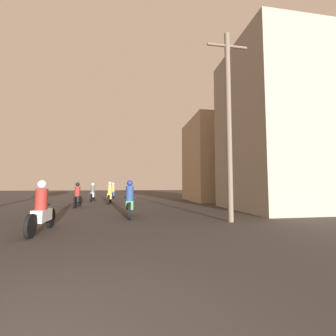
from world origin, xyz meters
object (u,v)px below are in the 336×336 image
object	(u,v)px
motorcycle_green	(130,202)
motorcycle_black	(77,197)
motorcycle_white	(42,211)
building_right_far	(222,161)
motorcycle_yellow	(110,195)
motorcycle_silver	(93,194)
utility_pole_near	(229,120)
motorcycle_blue	(113,192)
building_right_near	(275,128)

from	to	relation	value
motorcycle_green	motorcycle_black	distance (m)	5.74
motorcycle_black	motorcycle_white	bearing A→B (deg)	-87.12
building_right_far	motorcycle_yellow	bearing A→B (deg)	-169.74
motorcycle_silver	utility_pole_near	bearing A→B (deg)	-64.06
motorcycle_white	utility_pole_near	distance (m)	6.87
motorcycle_silver	motorcycle_blue	world-z (taller)	motorcycle_blue
motorcycle_white	motorcycle_blue	xyz separation A→B (m)	(0.79, 16.52, 0.04)
motorcycle_yellow	utility_pole_near	size ratio (longest dim) A/B	0.30
motorcycle_silver	building_right_near	size ratio (longest dim) A/B	0.24
motorcycle_black	building_right_far	distance (m)	12.19
motorcycle_blue	motorcycle_black	bearing A→B (deg)	-104.42
motorcycle_white	building_right_near	xyz separation A→B (m)	(10.36, 4.15, 3.90)
motorcycle_black	building_right_near	bearing A→B (deg)	-19.13
building_right_far	motorcycle_silver	bearing A→B (deg)	174.26
motorcycle_yellow	building_right_near	world-z (taller)	building_right_near
building_right_near	motorcycle_blue	bearing A→B (deg)	127.73
building_right_near	utility_pole_near	bearing A→B (deg)	-142.17
motorcycle_white	motorcycle_green	world-z (taller)	motorcycle_green
motorcycle_green	motorcycle_black	world-z (taller)	motorcycle_green
motorcycle_silver	building_right_far	xyz separation A→B (m)	(11.03, -1.11, 2.87)
building_right_near	building_right_far	bearing A→B (deg)	89.51
building_right_far	utility_pole_near	xyz separation A→B (m)	(-4.37, -10.84, 0.25)
motorcycle_black	utility_pole_near	bearing A→B (deg)	-47.07
motorcycle_silver	utility_pole_near	size ratio (longest dim) A/B	0.30
motorcycle_blue	building_right_near	distance (m)	16.11
motorcycle_green	motorcycle_silver	distance (m)	10.53
motorcycle_black	building_right_near	xyz separation A→B (m)	(11.04, -3.35, 3.89)
motorcycle_green	motorcycle_black	xyz separation A→B (m)	(-3.12, 4.82, -0.01)
motorcycle_white	motorcycle_yellow	xyz separation A→B (m)	(1.03, 9.95, 0.04)
motorcycle_silver	utility_pole_near	world-z (taller)	utility_pole_near
motorcycle_black	motorcycle_yellow	xyz separation A→B (m)	(1.70, 2.45, 0.03)
motorcycle_blue	utility_pole_near	distance (m)	16.86
motorcycle_white	motorcycle_green	distance (m)	3.63
motorcycle_white	building_right_near	distance (m)	11.83
motorcycle_green	utility_pole_near	size ratio (longest dim) A/B	0.28
motorcycle_blue	utility_pole_near	size ratio (longest dim) A/B	0.28
motorcycle_blue	motorcycle_silver	bearing A→B (deg)	-115.52
motorcycle_green	motorcycle_silver	size ratio (longest dim) A/B	0.93
utility_pole_near	building_right_far	bearing A→B (deg)	68.05
motorcycle_black	motorcycle_blue	distance (m)	9.14
motorcycle_white	motorcycle_green	bearing A→B (deg)	56.23
building_right_near	motorcycle_white	bearing A→B (deg)	-158.16
building_right_far	utility_pole_near	size ratio (longest dim) A/B	0.98
motorcycle_black	utility_pole_near	xyz separation A→B (m)	(6.73, -6.69, 3.13)
motorcycle_yellow	motorcycle_silver	world-z (taller)	motorcycle_yellow
motorcycle_yellow	motorcycle_blue	xyz separation A→B (m)	(-0.24, 6.58, 0.00)
building_right_near	utility_pole_near	size ratio (longest dim) A/B	1.26
motorcycle_white	building_right_far	xyz separation A→B (m)	(10.43, 11.65, 2.90)
motorcycle_blue	utility_pole_near	xyz separation A→B (m)	(5.27, -15.71, 3.10)
building_right_far	utility_pole_near	bearing A→B (deg)	-111.95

